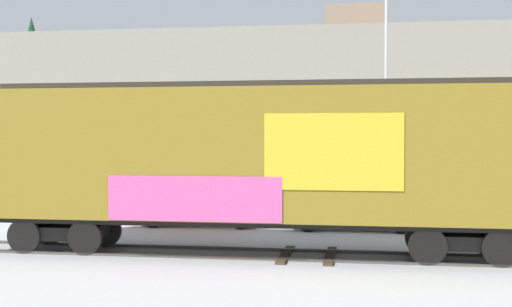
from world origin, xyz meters
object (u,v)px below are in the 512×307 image
freight_car (254,156)px  flagpole (389,71)px  parked_car_red (201,200)px  parked_car_silver (353,204)px

freight_car → flagpole: bearing=69.8°
flagpole → parked_car_red: (-6.68, -5.01, -4.88)m
parked_car_red → parked_car_silver: (5.28, -0.25, -0.02)m
freight_car → parked_car_red: freight_car is taller
flagpole → parked_car_red: bearing=-143.1°
freight_car → parked_car_red: bearing=116.0°
freight_car → flagpole: size_ratio=1.52×
parked_car_red → parked_car_silver: bearing=-2.7°
freight_car → parked_car_red: (-2.76, 5.66, -1.72)m
flagpole → parked_car_silver: size_ratio=2.22×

